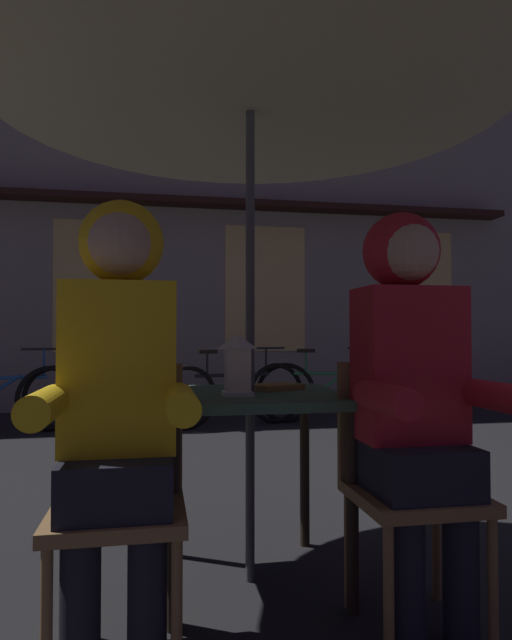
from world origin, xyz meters
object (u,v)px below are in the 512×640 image
lantern (237,363)px  person_right_hooded (412,371)px  patio_umbrella (250,66)px  cafe_table (250,418)px  person_left_hooded (119,375)px  chair_left (119,488)px  bicycle_fifth (332,391)px  bicycle_third (102,395)px  bicycle_fourth (232,394)px  book (276,387)px  chair_right (405,473)px  bicycle_second (1,398)px

lantern → person_right_hooded: (0.55, -0.32, -0.01)m
patio_umbrella → person_right_hooded: bearing=-41.6°
cafe_table → person_left_hooded: 0.67m
chair_left → bicycle_fifth: 4.48m
lantern → person_left_hooded: size_ratio=0.17×
person_right_hooded → bicycle_third: (-1.40, 4.17, -0.50)m
bicycle_fourth → patio_umbrella: bearing=-96.9°
lantern → bicycle_fifth: (1.61, 3.73, -0.51)m
patio_umbrella → bicycle_third: size_ratio=1.41×
book → cafe_table: bearing=-173.9°
bicycle_fifth → book: 3.84m
person_right_hooded → bicycle_third: 4.43m
cafe_table → chair_right: 0.62m
lantern → person_left_hooded: (-0.41, -0.32, -0.01)m
patio_umbrella → chair_right: (0.48, -0.37, -1.57)m
chair_right → book: 0.63m
bicycle_third → bicycle_fourth: 1.36m
bicycle_fourth → bicycle_third: bearing=173.3°
patio_umbrella → bicycle_second: patio_umbrella is taller
chair_left → bicycle_fifth: size_ratio=0.53×
bicycle_fourth → chair_left: bearing=-103.0°
person_left_hooded → bicycle_third: size_ratio=0.85×
cafe_table → bicycle_fourth: 3.62m
chair_right → bicycle_fifth: 4.14m
chair_left → lantern: bearing=32.8°
bicycle_third → person_right_hooded: bearing=-71.5°
lantern → bicycle_fourth: size_ratio=0.14×
cafe_table → chair_left: 0.62m
patio_umbrella → bicycle_third: (-0.92, 3.74, -1.71)m
cafe_table → chair_left: (-0.48, -0.37, -0.15)m
chair_left → bicycle_second: (-1.39, 3.99, -0.14)m
bicycle_second → lantern: bearing=-64.1°
person_right_hooded → bicycle_third: bearing=108.5°
person_left_hooded → bicycle_fourth: size_ratio=0.85×
chair_right → bicycle_fourth: 3.96m
patio_umbrella → chair_right: bearing=-37.5°
cafe_table → patio_umbrella: (0.00, 0.00, 1.42)m
person_right_hooded → book: bearing=125.1°
lantern → person_left_hooded: 0.53m
bicycle_fifth → book: bicycle_fifth is taller
cafe_table → bicycle_third: size_ratio=0.45×
person_left_hooded → book: size_ratio=7.00×
cafe_table → person_right_hooded: bearing=-41.6°
patio_umbrella → chair_right: patio_umbrella is taller
patio_umbrella → chair_left: (-0.48, -0.37, -1.57)m
bicycle_fourth → book: size_ratio=8.23×
bicycle_second → bicycle_third: (0.95, 0.13, 0.00)m
bicycle_second → bicycle_third: 0.96m
lantern → chair_right: (0.55, -0.27, -0.37)m
person_right_hooded → bicycle_fourth: size_ratio=0.85×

